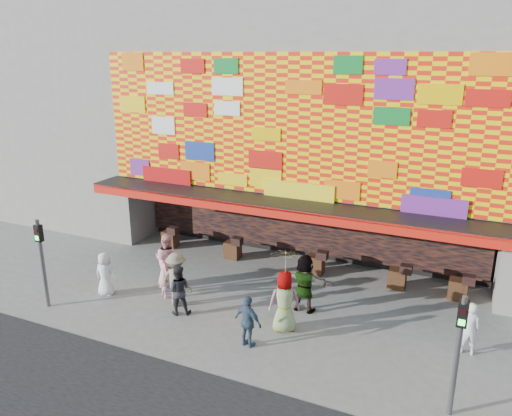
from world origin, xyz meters
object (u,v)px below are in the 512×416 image
object	(u,v)px
ped_d	(177,279)
ped_a	(105,274)
ped_c	(178,290)
ped_i	(167,259)
ped_f	(305,283)
ped_g	(285,302)
parasol	(285,265)
signal_left	(41,254)
ped_h	(469,328)
ped_e	(248,322)
signal_right	(459,343)
ped_b	(164,274)

from	to	relation	value
ped_d	ped_a	bearing A→B (deg)	17.76
ped_c	ped_i	xyz separation A→B (m)	(-1.58, 1.73, 0.11)
ped_f	ped_g	xyz separation A→B (m)	(-0.14, -1.40, -0.01)
ped_f	parasol	size ratio (longest dim) A/B	1.06
ped_d	signal_left	bearing A→B (deg)	35.08
ped_a	parasol	xyz separation A→B (m)	(6.41, 0.35, 1.36)
ped_c	ped_h	distance (m)	8.58
ped_a	ped_e	xyz separation A→B (m)	(5.79, -0.85, 0.00)
ped_e	ped_f	bearing A→B (deg)	-92.55
ped_d	ped_f	distance (m)	4.16
signal_right	ped_f	size ratio (longest dim) A/B	1.57
signal_left	ped_h	bearing A→B (deg)	12.36
ped_c	ped_f	distance (m)	4.02
signal_right	ped_a	distance (m)	11.35
ped_e	ped_i	size ratio (longest dim) A/B	0.83
parasol	ped_f	bearing A→B (deg)	84.29
signal_right	ped_e	distance (m)	5.56
ped_h	ped_i	bearing A→B (deg)	-9.80
ped_a	parasol	bearing A→B (deg)	174.60
ped_d	ped_g	distance (m)	3.79
ped_f	parasol	distance (m)	1.83
ped_e	ped_h	size ratio (longest dim) A/B	0.99
ped_b	ped_f	size ratio (longest dim) A/B	0.88
ped_b	ped_c	xyz separation A→B (m)	(1.07, -0.79, -0.03)
signal_right	ped_b	world-z (taller)	signal_right
ped_f	ped_i	bearing A→B (deg)	3.16
signal_right	ped_b	size ratio (longest dim) A/B	1.78
ped_d	signal_right	bearing A→B (deg)	176.97
signal_left	ped_b	world-z (taller)	signal_left
ped_a	ped_f	distance (m)	6.78
ped_a	ped_g	distance (m)	6.42
ped_f	ped_i	xyz separation A→B (m)	(-5.16, -0.10, -0.03)
ped_g	ped_i	distance (m)	5.18
ped_a	ped_c	bearing A→B (deg)	169.93
ped_f	ped_h	world-z (taller)	ped_f
ped_c	parasol	world-z (taller)	parasol
signal_right	ped_a	world-z (taller)	signal_right
ped_g	ped_c	bearing A→B (deg)	-20.40
ped_d	ped_e	world-z (taller)	ped_d
signal_right	ped_i	size ratio (longest dim) A/B	1.62
signal_left	ped_e	size ratio (longest dim) A/B	1.95
signal_left	ped_i	bearing A→B (deg)	50.19
ped_a	ped_h	bearing A→B (deg)	178.02
signal_right	ped_f	xyz separation A→B (m)	(-4.66, 3.20, -0.90)
ped_e	signal_left	bearing A→B (deg)	18.71
ped_f	ped_h	bearing A→B (deg)	177.00
ped_a	ped_f	xyz separation A→B (m)	(6.55, 1.74, 0.19)
ped_c	ped_h	xyz separation A→B (m)	(8.46, 1.39, -0.04)
signal_right	ped_i	bearing A→B (deg)	162.44
ped_g	ped_i	world-z (taller)	ped_g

